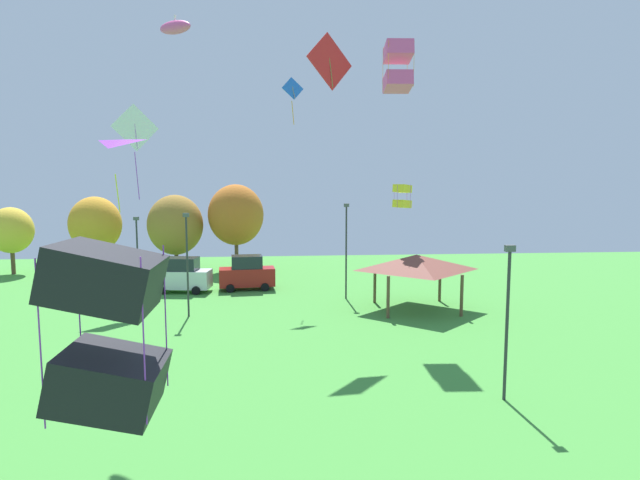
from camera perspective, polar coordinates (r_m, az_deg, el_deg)
name	(u,v)px	position (r m, az deg, el deg)	size (l,w,h in m)	color
kite_flying_0	(293,91)	(37.71, -3.14, 16.69)	(1.61, 0.65, 3.43)	blue
kite_flying_1	(398,67)	(30.65, 8.91, 18.97)	(1.62, 1.74, 2.79)	#E54C93
kite_flying_2	(175,27)	(23.13, -16.26, 22.29)	(1.96, 2.27, 0.93)	#E54C93
kite_flying_3	(330,61)	(29.50, 1.13, 19.75)	(2.76, 1.89, 3.28)	red
kite_flying_4	(402,196)	(34.47, 9.37, 4.96)	(1.35, 1.35, 1.63)	yellow
kite_flying_6	(109,329)	(7.49, -22.97, -9.38)	(1.47, 1.34, 2.44)	black
kite_flying_7	(109,165)	(26.46, -22.94, 7.93)	(2.21, 1.73, 2.72)	purple
kite_flying_8	(135,130)	(37.70, -20.36, 11.74)	(2.79, 1.82, 6.65)	white
parked_car_leftmost	(182,275)	(39.30, -15.48, -3.92)	(4.42, 2.43, 2.65)	silver
parked_car_second_from_left	(247,273)	(39.20, -8.34, -3.77)	(4.39, 2.30, 2.67)	maroon
park_pavilion	(416,263)	(32.96, 10.95, -2.55)	(5.96, 5.34, 3.60)	brown
light_post_0	(346,246)	(35.36, 3.01, -0.67)	(0.36, 0.20, 6.81)	#2D2D33
light_post_1	(137,253)	(37.55, -20.14, -1.37)	(0.36, 0.20, 5.87)	#2D2D33
light_post_2	(507,313)	(19.85, 20.63, -7.83)	(0.36, 0.20, 5.86)	#2D2D33
light_post_3	(187,259)	(31.48, -14.94, -2.09)	(0.36, 0.20, 6.39)	#2D2D33
treeline_tree_0	(11,230)	(53.35, -31.83, 0.94)	(3.80, 3.80, 6.13)	brown
treeline_tree_1	(95,224)	(50.92, -24.29, 1.64)	(4.68, 4.68, 7.08)	brown
treeline_tree_2	(175,225)	(48.46, -16.20, 1.66)	(5.09, 5.09, 7.23)	brown
treeline_tree_3	(236,215)	(47.68, -9.59, 2.85)	(5.20, 5.20, 8.21)	brown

